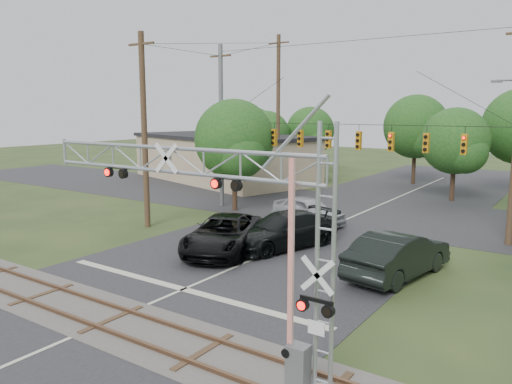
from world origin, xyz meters
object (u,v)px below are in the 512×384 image
Objects in this scene: crossing_gantry at (222,219)px; traffic_signal_span at (357,133)px; pickup_black at (224,234)px; car_dark at (283,230)px; commercial_building at (223,157)px; sedan_silver at (308,210)px.

crossing_gantry is 18.88m from traffic_signal_span.
traffic_signal_span is at bearing 52.02° from pickup_black.
commercial_building is (-18.14, 18.11, 1.38)m from car_dark.
commercial_building reaches higher than sedan_silver.
crossing_gantry reaches higher than car_dark.
crossing_gantry is 0.47× the size of commercial_building.
commercial_building is at bearing 67.24° from sedan_silver.
crossing_gantry is at bearing -144.29° from sedan_silver.
sedan_silver is 0.23× the size of commercial_building.
sedan_silver is at bearing 111.25° from crossing_gantry.
car_dark is (-4.99, 11.28, -3.26)m from crossing_gantry.
pickup_black is at bearing 128.04° from crossing_gantry.
pickup_black is at bearing -169.26° from sedan_silver.
commercial_building is at bearing 107.27° from pickup_black.
pickup_black is 0.30× the size of commercial_building.
traffic_signal_span reaches higher than pickup_black.
car_dark is at bearing 27.21° from pickup_black.
sedan_silver is (0.51, 7.79, -0.05)m from pickup_black.
pickup_black is at bearing -35.07° from commercial_building.
sedan_silver is 20.90m from commercial_building.
crossing_gantry is at bearing -47.22° from car_dark.
traffic_signal_span is at bearing -41.66° from sedan_silver.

